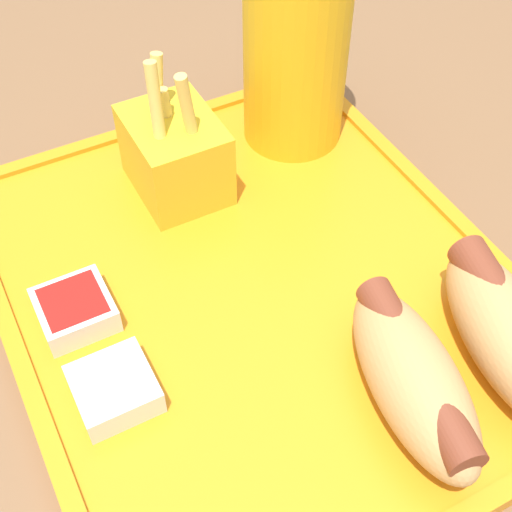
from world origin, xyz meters
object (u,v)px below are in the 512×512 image
(hot_dog_near, at_px, (418,376))
(sauce_cup_mayo, at_px, (114,388))
(fries_carton, at_px, (175,153))
(sauce_cup_ketchup, at_px, (75,309))
(hot_dog_far, at_px, (507,331))
(soda_cup, at_px, (296,45))

(hot_dog_near, height_order, sauce_cup_mayo, hot_dog_near)
(fries_carton, xyz_separation_m, sauce_cup_ketchup, (0.09, -0.11, -0.02))
(hot_dog_far, distance_m, hot_dog_near, 0.07)
(hot_dog_far, relative_size, sauce_cup_mayo, 3.02)
(soda_cup, relative_size, sauce_cup_mayo, 4.27)
(hot_dog_far, relative_size, hot_dog_near, 1.01)
(hot_dog_near, bearing_deg, sauce_cup_mayo, -118.24)
(sauce_cup_ketchup, bearing_deg, sauce_cup_mayo, 1.64)
(hot_dog_far, height_order, sauce_cup_ketchup, hot_dog_far)
(sauce_cup_ketchup, bearing_deg, hot_dog_far, 55.97)
(sauce_cup_mayo, distance_m, sauce_cup_ketchup, 0.07)
(hot_dog_near, bearing_deg, sauce_cup_ketchup, -133.71)
(hot_dog_near, relative_size, sauce_cup_mayo, 3.00)
(soda_cup, distance_m, hot_dog_near, 0.27)
(soda_cup, relative_size, fries_carton, 1.70)
(fries_carton, distance_m, sauce_cup_ketchup, 0.14)
(hot_dog_far, height_order, fries_carton, fries_carton)
(soda_cup, bearing_deg, hot_dog_near, -13.85)
(hot_dog_far, xyz_separation_m, sauce_cup_mayo, (-0.08, -0.22, -0.02))
(hot_dog_far, xyz_separation_m, fries_carton, (-0.24, -0.12, 0.01))
(hot_dog_near, bearing_deg, fries_carton, -168.51)
(soda_cup, distance_m, sauce_cup_ketchup, 0.26)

